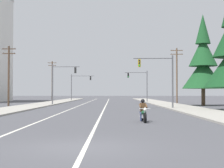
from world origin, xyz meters
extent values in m
plane|color=#47474C|center=(0.00, 0.00, 0.00)|extent=(400.00, 400.00, 0.00)
cube|color=beige|center=(0.27, 45.00, 0.00)|extent=(0.16, 100.00, 0.01)
cube|color=beige|center=(-3.53, 45.00, 0.00)|extent=(0.16, 100.00, 0.01)
cube|color=#9E998E|center=(9.73, 40.00, 0.07)|extent=(4.40, 110.00, 0.14)
cube|color=#9E998E|center=(-9.73, 40.00, 0.07)|extent=(4.40, 110.00, 0.14)
cylinder|color=black|center=(3.21, 9.46, 0.32)|extent=(0.14, 0.64, 0.64)
cylinder|color=black|center=(3.15, 11.01, 0.32)|extent=(0.14, 0.64, 0.64)
cylinder|color=silver|center=(3.21, 9.56, 0.64)|extent=(0.08, 0.33, 0.68)
sphere|color=white|center=(3.21, 9.41, 0.82)|extent=(0.20, 0.20, 0.20)
cylinder|color=silver|center=(3.21, 9.61, 0.87)|extent=(0.70, 0.07, 0.04)
ellipsoid|color=#143D23|center=(3.19, 10.12, 0.60)|extent=(0.34, 0.57, 0.28)
cube|color=silver|center=(3.18, 10.24, 0.37)|extent=(0.26, 0.45, 0.24)
cube|color=black|center=(3.17, 10.56, 0.54)|extent=(0.30, 0.53, 0.12)
cube|color=#143D23|center=(3.16, 10.96, 0.62)|extent=(0.21, 0.37, 0.08)
cylinder|color=silver|center=(3.03, 10.63, 0.30)|extent=(0.10, 0.55, 0.08)
cube|color=brown|center=(3.17, 10.52, 0.92)|extent=(0.37, 0.25, 0.56)
sphere|color=black|center=(3.17, 10.50, 1.33)|extent=(0.26, 0.26, 0.26)
cylinder|color=navy|center=(3.32, 10.38, 0.54)|extent=(0.16, 0.44, 0.30)
cylinder|color=navy|center=(3.35, 10.20, 0.24)|extent=(0.12, 0.16, 0.35)
cylinder|color=brown|center=(3.38, 10.27, 1.02)|extent=(0.12, 0.53, 0.27)
cylinder|color=navy|center=(3.04, 10.37, 0.54)|extent=(0.16, 0.44, 0.30)
cylinder|color=navy|center=(3.03, 10.19, 0.24)|extent=(0.12, 0.16, 0.35)
cylinder|color=brown|center=(2.98, 10.25, 1.02)|extent=(0.12, 0.53, 0.27)
cylinder|color=#56565B|center=(8.17, 27.87, 3.10)|extent=(0.18, 0.18, 6.20)
cylinder|color=#56565B|center=(5.92, 27.94, 5.85)|extent=(4.50, 0.25, 0.11)
cube|color=#B79319|center=(4.34, 27.99, 5.30)|extent=(0.31, 0.25, 0.90)
sphere|color=black|center=(4.34, 27.84, 5.60)|extent=(0.18, 0.18, 0.18)
sphere|color=black|center=(4.34, 27.84, 5.30)|extent=(0.18, 0.18, 0.18)
sphere|color=green|center=(4.34, 27.84, 5.00)|extent=(0.18, 0.18, 0.18)
cylinder|color=#56565B|center=(-7.90, 40.72, 3.10)|extent=(0.18, 0.18, 6.20)
cylinder|color=#56565B|center=(-5.84, 40.64, 5.85)|extent=(4.12, 0.26, 0.11)
cube|color=black|center=(-4.40, 40.59, 5.30)|extent=(0.31, 0.25, 0.90)
sphere|color=black|center=(-4.39, 40.75, 5.60)|extent=(0.18, 0.18, 0.18)
sphere|color=black|center=(-4.39, 40.75, 5.30)|extent=(0.18, 0.18, 0.18)
sphere|color=green|center=(-4.39, 40.75, 5.00)|extent=(0.18, 0.18, 0.18)
cylinder|color=#56565B|center=(8.07, 55.85, 3.10)|extent=(0.18, 0.18, 6.20)
cylinder|color=#56565B|center=(5.89, 55.84, 5.85)|extent=(4.35, 0.14, 0.11)
cube|color=black|center=(4.37, 55.83, 5.30)|extent=(0.30, 0.24, 0.90)
sphere|color=black|center=(4.37, 55.67, 5.60)|extent=(0.18, 0.18, 0.18)
sphere|color=black|center=(4.37, 55.67, 5.30)|extent=(0.18, 0.18, 0.18)
sphere|color=green|center=(4.37, 55.67, 5.00)|extent=(0.18, 0.18, 0.18)
cylinder|color=#56565B|center=(-8.40, 69.39, 3.10)|extent=(0.18, 0.18, 6.20)
cylinder|color=#56565B|center=(-5.73, 69.23, 5.85)|extent=(5.35, 0.43, 0.11)
cube|color=black|center=(-3.87, 69.12, 5.30)|extent=(0.31, 0.26, 0.90)
sphere|color=black|center=(-3.86, 69.27, 5.60)|extent=(0.18, 0.18, 0.18)
sphere|color=black|center=(-3.86, 69.27, 5.30)|extent=(0.18, 0.18, 0.18)
sphere|color=green|center=(-3.86, 69.27, 5.00)|extent=(0.18, 0.18, 0.18)
cylinder|color=#4C3828|center=(-13.32, 36.48, 4.22)|extent=(0.26, 0.26, 8.43)
cube|color=#4C3828|center=(-13.32, 36.48, 8.03)|extent=(1.93, 0.12, 0.12)
cylinder|color=slate|center=(-14.13, 36.48, 8.13)|extent=(0.08, 0.08, 0.12)
cylinder|color=slate|center=(-12.51, 36.48, 8.13)|extent=(0.08, 0.08, 0.12)
cube|color=#4C3828|center=(-13.32, 36.48, 7.38)|extent=(1.82, 0.12, 0.12)
cylinder|color=slate|center=(-14.09, 36.48, 7.48)|extent=(0.08, 0.08, 0.12)
cylinder|color=slate|center=(-12.56, 36.48, 7.48)|extent=(0.08, 0.08, 0.12)
cylinder|color=brown|center=(12.33, 47.36, 4.78)|extent=(0.26, 0.26, 9.56)
cube|color=brown|center=(12.33, 47.36, 9.16)|extent=(2.10, 0.12, 0.12)
cylinder|color=slate|center=(11.45, 47.36, 9.26)|extent=(0.08, 0.08, 0.12)
cylinder|color=slate|center=(13.22, 47.36, 9.26)|extent=(0.08, 0.08, 0.12)
cube|color=brown|center=(12.33, 47.36, 8.51)|extent=(2.16, 0.12, 0.12)
cylinder|color=slate|center=(11.43, 47.36, 8.61)|extent=(0.08, 0.08, 0.12)
cylinder|color=slate|center=(13.24, 47.36, 8.61)|extent=(0.08, 0.08, 0.12)
cylinder|color=brown|center=(-13.52, 72.63, 4.81)|extent=(0.26, 0.26, 9.62)
cube|color=brown|center=(-13.52, 72.63, 9.22)|extent=(2.14, 0.12, 0.12)
cylinder|color=slate|center=(-14.42, 72.63, 9.32)|extent=(0.08, 0.08, 0.12)
cylinder|color=slate|center=(-12.62, 72.63, 9.32)|extent=(0.08, 0.08, 0.12)
cube|color=brown|center=(-13.52, 72.63, 8.57)|extent=(1.87, 0.12, 0.12)
cylinder|color=slate|center=(-14.30, 72.63, 8.67)|extent=(0.08, 0.08, 0.12)
cylinder|color=slate|center=(-12.73, 72.63, 8.67)|extent=(0.08, 0.08, 0.12)
cylinder|color=#4C3828|center=(14.44, 38.22, 1.24)|extent=(0.55, 0.55, 2.48)
cone|color=#194C23|center=(14.44, 38.22, 4.66)|extent=(6.07, 6.07, 4.35)
cone|color=#194C23|center=(14.44, 38.22, 7.92)|extent=(4.13, 4.13, 4.35)
cone|color=#194C23|center=(14.44, 38.22, 11.18)|extent=(2.18, 2.18, 4.35)
camera|label=1|loc=(1.18, -11.79, 1.86)|focal=55.31mm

